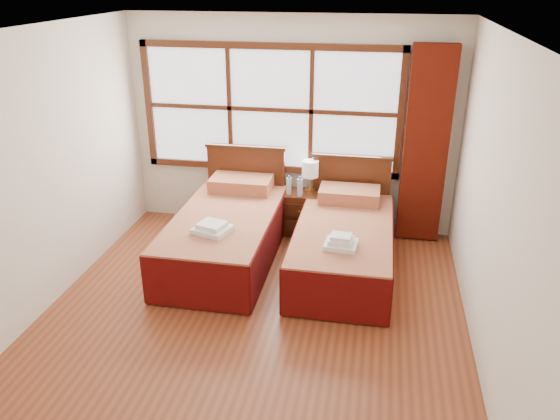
# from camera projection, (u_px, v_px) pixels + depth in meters

# --- Properties ---
(floor) EXTENTS (4.50, 4.50, 0.00)m
(floor) POSITION_uv_depth(u_px,v_px,m) (250.00, 322.00, 5.12)
(floor) COLOR brown
(floor) RESTS_ON ground
(ceiling) EXTENTS (4.50, 4.50, 0.00)m
(ceiling) POSITION_uv_depth(u_px,v_px,m) (243.00, 33.00, 4.08)
(ceiling) COLOR white
(ceiling) RESTS_ON wall_back
(wall_back) EXTENTS (4.00, 0.00, 4.00)m
(wall_back) POSITION_uv_depth(u_px,v_px,m) (291.00, 126.00, 6.63)
(wall_back) COLOR silver
(wall_back) RESTS_ON floor
(wall_left) EXTENTS (0.00, 4.50, 4.50)m
(wall_left) POSITION_uv_depth(u_px,v_px,m) (32.00, 179.00, 4.94)
(wall_left) COLOR silver
(wall_left) RESTS_ON floor
(wall_right) EXTENTS (0.00, 4.50, 4.50)m
(wall_right) POSITION_uv_depth(u_px,v_px,m) (495.00, 211.00, 4.26)
(wall_right) COLOR silver
(wall_right) RESTS_ON floor
(window) EXTENTS (3.16, 0.06, 1.56)m
(window) POSITION_uv_depth(u_px,v_px,m) (270.00, 109.00, 6.55)
(window) COLOR white
(window) RESTS_ON wall_back
(curtain) EXTENTS (0.50, 0.16, 2.30)m
(curtain) POSITION_uv_depth(u_px,v_px,m) (426.00, 147.00, 6.28)
(curtain) COLOR #571308
(curtain) RESTS_ON wall_back
(bed_left) EXTENTS (1.08, 2.10, 1.05)m
(bed_left) POSITION_uv_depth(u_px,v_px,m) (227.00, 232.00, 6.16)
(bed_left) COLOR #43200E
(bed_left) RESTS_ON floor
(bed_right) EXTENTS (1.04, 2.06, 1.00)m
(bed_right) POSITION_uv_depth(u_px,v_px,m) (344.00, 243.00, 5.94)
(bed_right) COLOR #43200E
(bed_right) RESTS_ON floor
(nightstand) EXTENTS (0.40, 0.40, 0.54)m
(nightstand) POSITION_uv_depth(u_px,v_px,m) (302.00, 213.00, 6.78)
(nightstand) COLOR #4B2110
(nightstand) RESTS_ON floor
(towels_left) EXTENTS (0.42, 0.39, 0.10)m
(towels_left) POSITION_uv_depth(u_px,v_px,m) (212.00, 228.00, 5.59)
(towels_left) COLOR white
(towels_left) RESTS_ON bed_left
(towels_right) EXTENTS (0.33, 0.30, 0.13)m
(towels_right) POSITION_uv_depth(u_px,v_px,m) (341.00, 242.00, 5.34)
(towels_right) COLOR white
(towels_right) RESTS_ON bed_right
(lamp) EXTENTS (0.20, 0.20, 0.39)m
(lamp) POSITION_uv_depth(u_px,v_px,m) (310.00, 170.00, 6.61)
(lamp) COLOR gold
(lamp) RESTS_ON nightstand
(bottle_near) EXTENTS (0.06, 0.06, 0.24)m
(bottle_near) POSITION_uv_depth(u_px,v_px,m) (289.00, 186.00, 6.59)
(bottle_near) COLOR #A1C0CF
(bottle_near) RESTS_ON nightstand
(bottle_far) EXTENTS (0.07, 0.07, 0.25)m
(bottle_far) POSITION_uv_depth(u_px,v_px,m) (300.00, 187.00, 6.52)
(bottle_far) COLOR #A1C0CF
(bottle_far) RESTS_ON nightstand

